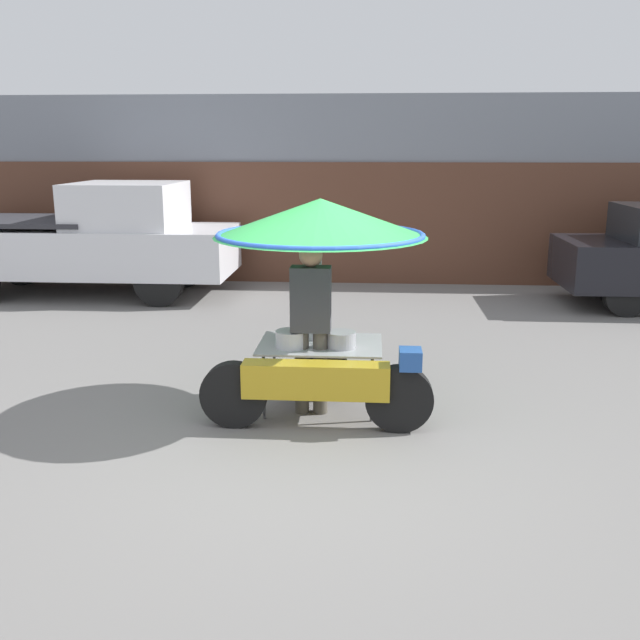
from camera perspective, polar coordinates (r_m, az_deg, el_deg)
The scene contains 5 objects.
ground_plane at distance 6.26m, azimuth -1.01°, elevation -10.29°, with size 36.00×36.00×0.00m, color slate.
shopfront_building at distance 14.40m, azimuth 2.11°, elevation 10.50°, with size 28.00×2.06×3.45m.
vendor_motorcycle_cart at distance 6.75m, azimuth 0.02°, elevation 6.06°, with size 2.15×2.04×2.07m.
vendor_person at distance 6.78m, azimuth -0.74°, elevation 0.07°, with size 0.38×0.22×1.67m.
pickup_truck at distance 12.98m, azimuth -17.90°, elevation 6.06°, with size 5.18×1.90×1.94m.
Camera 1 is at (0.52, -5.69, 2.56)m, focal length 40.00 mm.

